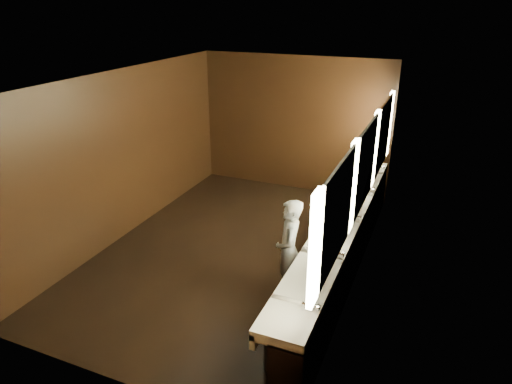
{
  "coord_description": "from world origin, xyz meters",
  "views": [
    {
      "loc": [
        2.85,
        -5.88,
        3.83
      ],
      "look_at": [
        0.39,
        0.0,
        1.11
      ],
      "focal_mm": 32.0,
      "sensor_mm": 36.0,
      "label": 1
    }
  ],
  "objects": [
    {
      "name": "wall_back",
      "position": [
        0.0,
        3.0,
        1.4
      ],
      "size": [
        4.0,
        0.02,
        2.8
      ],
      "primitive_type": "cube",
      "color": "black",
      "rests_on": "floor"
    },
    {
      "name": "floor",
      "position": [
        0.0,
        0.0,
        0.0
      ],
      "size": [
        6.0,
        6.0,
        0.0
      ],
      "primitive_type": "plane",
      "color": "black",
      "rests_on": "ground"
    },
    {
      "name": "trash_bin",
      "position": [
        1.58,
        -2.13,
        0.29
      ],
      "size": [
        0.39,
        0.39,
        0.57
      ],
      "primitive_type": "cylinder",
      "rotation": [
        0.0,
        0.0,
        0.08
      ],
      "color": "#232326",
      "rests_on": "floor"
    },
    {
      "name": "person",
      "position": [
        1.22,
        -0.84,
        0.73
      ],
      "size": [
        0.5,
        0.61,
        1.45
      ],
      "primitive_type": "imported",
      "rotation": [
        0.0,
        0.0,
        -1.25
      ],
      "color": "#91B6D8",
      "rests_on": "floor"
    },
    {
      "name": "ceiling",
      "position": [
        0.0,
        0.0,
        2.8
      ],
      "size": [
        4.0,
        6.0,
        0.02
      ],
      "primitive_type": "cube",
      "color": "#2D2D2B",
      "rests_on": "wall_back"
    },
    {
      "name": "wall_left",
      "position": [
        -2.0,
        0.0,
        1.4
      ],
      "size": [
        0.02,
        6.0,
        2.8
      ],
      "primitive_type": "cube",
      "color": "black",
      "rests_on": "floor"
    },
    {
      "name": "wall_right",
      "position": [
        2.0,
        0.0,
        1.4
      ],
      "size": [
        0.02,
        6.0,
        2.8
      ],
      "primitive_type": "cube",
      "color": "black",
      "rests_on": "floor"
    },
    {
      "name": "sink_counter",
      "position": [
        1.79,
        0.0,
        0.5
      ],
      "size": [
        0.55,
        5.4,
        1.01
      ],
      "color": "black",
      "rests_on": "floor"
    },
    {
      "name": "mirror_band",
      "position": [
        1.98,
        -0.0,
        1.75
      ],
      "size": [
        0.06,
        5.03,
        1.15
      ],
      "color": "#FDF4B8",
      "rests_on": "wall_right"
    },
    {
      "name": "wall_front",
      "position": [
        0.0,
        -3.0,
        1.4
      ],
      "size": [
        4.0,
        0.02,
        2.8
      ],
      "primitive_type": "cube",
      "color": "black",
      "rests_on": "floor"
    }
  ]
}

